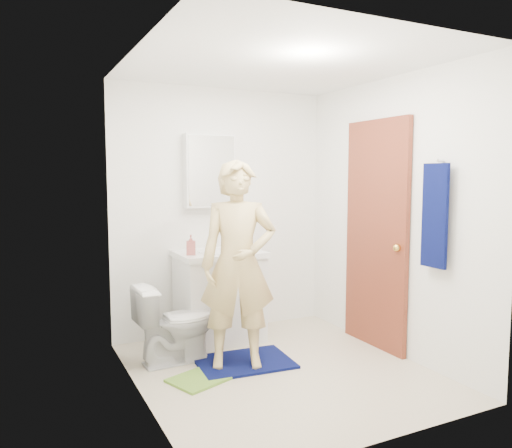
% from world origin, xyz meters
% --- Properties ---
extents(floor, '(2.20, 2.40, 0.02)m').
position_xyz_m(floor, '(0.00, 0.00, -0.01)').
color(floor, beige).
rests_on(floor, ground).
extents(ceiling, '(2.20, 2.40, 0.02)m').
position_xyz_m(ceiling, '(0.00, 0.00, 2.41)').
color(ceiling, white).
rests_on(ceiling, ground).
extents(wall_back, '(2.20, 0.02, 2.40)m').
position_xyz_m(wall_back, '(0.00, 1.21, 1.20)').
color(wall_back, white).
rests_on(wall_back, ground).
extents(wall_front, '(2.20, 0.02, 2.40)m').
position_xyz_m(wall_front, '(0.00, -1.21, 1.20)').
color(wall_front, white).
rests_on(wall_front, ground).
extents(wall_left, '(0.02, 2.40, 2.40)m').
position_xyz_m(wall_left, '(-1.11, 0.00, 1.20)').
color(wall_left, white).
rests_on(wall_left, ground).
extents(wall_right, '(0.02, 2.40, 2.40)m').
position_xyz_m(wall_right, '(1.11, 0.00, 1.20)').
color(wall_right, white).
rests_on(wall_right, ground).
extents(vanity_cabinet, '(0.75, 0.55, 0.80)m').
position_xyz_m(vanity_cabinet, '(-0.15, 0.91, 0.40)').
color(vanity_cabinet, white).
rests_on(vanity_cabinet, floor).
extents(countertop, '(0.79, 0.59, 0.05)m').
position_xyz_m(countertop, '(-0.15, 0.91, 0.83)').
color(countertop, white).
rests_on(countertop, vanity_cabinet).
extents(sink_basin, '(0.40, 0.40, 0.03)m').
position_xyz_m(sink_basin, '(-0.15, 0.91, 0.84)').
color(sink_basin, white).
rests_on(sink_basin, countertop).
extents(faucet, '(0.03, 0.03, 0.12)m').
position_xyz_m(faucet, '(-0.15, 1.09, 0.91)').
color(faucet, silver).
rests_on(faucet, countertop).
extents(medicine_cabinet, '(0.50, 0.12, 0.70)m').
position_xyz_m(medicine_cabinet, '(-0.15, 1.14, 1.60)').
color(medicine_cabinet, white).
rests_on(medicine_cabinet, wall_back).
extents(mirror_panel, '(0.46, 0.01, 0.66)m').
position_xyz_m(mirror_panel, '(-0.15, 1.08, 1.60)').
color(mirror_panel, white).
rests_on(mirror_panel, wall_back).
extents(door, '(0.05, 0.80, 2.05)m').
position_xyz_m(door, '(1.07, 0.15, 1.02)').
color(door, brown).
rests_on(door, ground).
extents(door_knob, '(0.07, 0.07, 0.07)m').
position_xyz_m(door_knob, '(1.03, -0.17, 0.95)').
color(door_knob, gold).
rests_on(door_knob, door).
extents(towel, '(0.03, 0.24, 0.80)m').
position_xyz_m(towel, '(1.03, -0.57, 1.25)').
color(towel, '#070E48').
rests_on(towel, wall_right).
extents(towel_hook, '(0.06, 0.02, 0.02)m').
position_xyz_m(towel_hook, '(1.07, -0.57, 1.67)').
color(towel_hook, silver).
rests_on(towel_hook, wall_right).
extents(toilet, '(0.67, 0.41, 0.67)m').
position_xyz_m(toilet, '(-0.69, 0.56, 0.33)').
color(toilet, white).
rests_on(toilet, floor).
extents(bath_mat, '(0.82, 0.62, 0.02)m').
position_xyz_m(bath_mat, '(-0.19, 0.27, 0.01)').
color(bath_mat, '#070E48').
rests_on(bath_mat, floor).
extents(green_rug, '(0.50, 0.46, 0.02)m').
position_xyz_m(green_rug, '(-0.65, 0.11, 0.01)').
color(green_rug, '#70A436').
rests_on(green_rug, floor).
extents(soap_dispenser, '(0.10, 0.10, 0.18)m').
position_xyz_m(soap_dispenser, '(-0.45, 0.84, 0.94)').
color(soap_dispenser, '#BB5A57').
rests_on(soap_dispenser, countertop).
extents(toothbrush_cup, '(0.14, 0.14, 0.10)m').
position_xyz_m(toothbrush_cup, '(0.08, 1.05, 0.90)').
color(toothbrush_cup, '#5F3E89').
rests_on(toothbrush_cup, countertop).
extents(man, '(0.71, 0.59, 1.66)m').
position_xyz_m(man, '(-0.27, 0.22, 0.85)').
color(man, '#D5B978').
rests_on(man, bath_mat).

